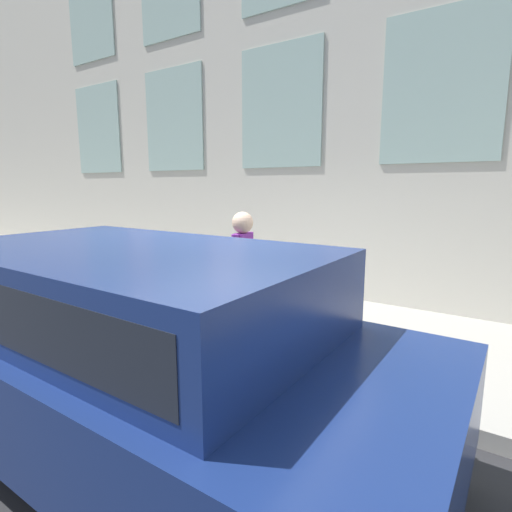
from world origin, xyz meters
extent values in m
plane|color=#2D2D30|center=(0.00, 0.00, 0.00)|extent=(80.00, 80.00, 0.00)
cube|color=#B2ADA3|center=(1.51, 0.00, 0.08)|extent=(3.02, 60.00, 0.17)
cube|color=beige|center=(3.17, 0.00, 3.84)|extent=(0.30, 40.00, 7.68)
cube|color=#9EBCB2|center=(3.00, -1.31, 3.45)|extent=(0.03, 1.63, 2.10)
cube|color=#9EBCB2|center=(3.00, 1.31, 3.45)|extent=(0.03, 1.63, 2.10)
cube|color=#9EBCB2|center=(3.00, 3.93, 3.45)|extent=(0.03, 1.63, 2.10)
cube|color=#9EBCB2|center=(3.00, 6.56, 3.45)|extent=(0.03, 1.63, 2.10)
cube|color=#9EBCB2|center=(3.00, 6.56, 6.10)|extent=(0.03, 1.63, 2.10)
cylinder|color=#2D7260|center=(0.36, -0.14, 0.19)|extent=(0.33, 0.33, 0.04)
cylinder|color=#2D7260|center=(0.36, -0.14, 0.50)|extent=(0.24, 0.24, 0.66)
sphere|color=#2C5D50|center=(0.36, -0.14, 0.83)|extent=(0.26, 0.26, 0.26)
cylinder|color=black|center=(0.36, -0.14, 0.90)|extent=(0.09, 0.09, 0.10)
cylinder|color=#2D7260|center=(0.36, -0.31, 0.58)|extent=(0.09, 0.10, 0.09)
cylinder|color=#2D7260|center=(0.36, 0.03, 0.58)|extent=(0.09, 0.10, 0.09)
cylinder|color=navy|center=(0.39, 0.32, 0.55)|extent=(0.11, 0.11, 0.77)
cylinder|color=navy|center=(0.55, 0.32, 0.55)|extent=(0.11, 0.11, 0.77)
cube|color=#72288C|center=(0.47, 0.32, 1.22)|extent=(0.21, 0.14, 0.58)
cylinder|color=#72288C|center=(0.33, 0.32, 1.24)|extent=(0.09, 0.09, 0.55)
cylinder|color=#72288C|center=(0.62, 0.32, 1.24)|extent=(0.09, 0.09, 0.55)
sphere|color=beige|center=(0.47, 0.32, 1.64)|extent=(0.26, 0.26, 0.26)
cylinder|color=black|center=(-0.53, 1.70, 0.33)|extent=(0.24, 0.65, 0.65)
cylinder|color=black|center=(-0.53, -1.39, 0.33)|extent=(0.24, 0.65, 0.65)
cube|color=navy|center=(-1.44, 0.15, 0.67)|extent=(2.05, 4.98, 0.70)
cube|color=navy|center=(-1.44, 0.03, 1.32)|extent=(1.81, 3.09, 0.59)
cube|color=#1E232D|center=(-1.44, 0.03, 1.32)|extent=(1.82, 2.84, 0.38)
camera|label=1|loc=(-3.37, -2.45, 2.07)|focal=28.00mm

